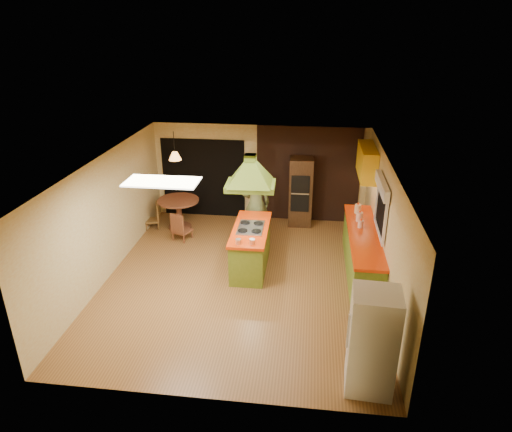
# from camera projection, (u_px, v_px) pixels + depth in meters

# --- Properties ---
(ground) EXTENTS (6.50, 6.50, 0.00)m
(ground) POSITION_uv_depth(u_px,v_px,m) (242.00, 279.00, 9.40)
(ground) COLOR #8F5E2F
(ground) RESTS_ON ground
(room_walls) EXTENTS (5.50, 6.50, 6.50)m
(room_walls) POSITION_uv_depth(u_px,v_px,m) (241.00, 224.00, 8.90)
(room_walls) COLOR beige
(room_walls) RESTS_ON ground
(ceiling_plane) EXTENTS (6.50, 6.50, 0.00)m
(ceiling_plane) POSITION_uv_depth(u_px,v_px,m) (240.00, 162.00, 8.40)
(ceiling_plane) COLOR silver
(ceiling_plane) RESTS_ON room_walls
(brick_panel) EXTENTS (2.64, 0.03, 2.50)m
(brick_panel) POSITION_uv_depth(u_px,v_px,m) (308.00, 175.00, 11.70)
(brick_panel) COLOR #381E14
(brick_panel) RESTS_ON ground
(nook_opening) EXTENTS (2.20, 0.03, 2.10)m
(nook_opening) POSITION_uv_depth(u_px,v_px,m) (204.00, 178.00, 12.09)
(nook_opening) COLOR black
(nook_opening) RESTS_ON ground
(right_counter) EXTENTS (0.62, 3.05, 0.92)m
(right_counter) POSITION_uv_depth(u_px,v_px,m) (362.00, 252.00, 9.49)
(right_counter) COLOR olive
(right_counter) RESTS_ON ground
(upper_cabinets) EXTENTS (0.34, 1.40, 0.70)m
(upper_cabinets) POSITION_uv_depth(u_px,v_px,m) (367.00, 162.00, 10.34)
(upper_cabinets) COLOR yellow
(upper_cabinets) RESTS_ON room_walls
(window_right) EXTENTS (0.12, 1.35, 1.06)m
(window_right) POSITION_uv_depth(u_px,v_px,m) (382.00, 198.00, 8.76)
(window_right) COLOR black
(window_right) RESTS_ON room_walls
(fluor_panel) EXTENTS (1.20, 0.60, 0.03)m
(fluor_panel) POSITION_uv_depth(u_px,v_px,m) (162.00, 182.00, 7.44)
(fluor_panel) COLOR white
(fluor_panel) RESTS_ON ceiling_plane
(kitchen_island) EXTENTS (0.76, 1.84, 0.93)m
(kitchen_island) POSITION_uv_depth(u_px,v_px,m) (251.00, 247.00, 9.70)
(kitchen_island) COLOR olive
(kitchen_island) RESTS_ON ground
(range_hood) EXTENTS (1.00, 0.74, 0.79)m
(range_hood) POSITION_uv_depth(u_px,v_px,m) (250.00, 167.00, 8.99)
(range_hood) COLOR #58701C
(range_hood) RESTS_ON ceiling_plane
(man) EXTENTS (0.79, 0.64, 1.89)m
(man) POSITION_uv_depth(u_px,v_px,m) (256.00, 204.00, 10.67)
(man) COLOR #4F562D
(man) RESTS_ON ground
(refrigerator) EXTENTS (0.69, 0.66, 1.59)m
(refrigerator) POSITION_uv_depth(u_px,v_px,m) (372.00, 342.00, 6.35)
(refrigerator) COLOR white
(refrigerator) RESTS_ON ground
(wall_oven) EXTENTS (0.61, 0.62, 1.77)m
(wall_oven) POSITION_uv_depth(u_px,v_px,m) (300.00, 192.00, 11.61)
(wall_oven) COLOR #472B16
(wall_oven) RESTS_ON ground
(dining_table) EXTENTS (1.03, 1.03, 0.77)m
(dining_table) POSITION_uv_depth(u_px,v_px,m) (179.00, 208.00, 11.51)
(dining_table) COLOR brown
(dining_table) RESTS_ON ground
(chair_left) EXTENTS (0.46, 0.46, 0.67)m
(chair_left) POSITION_uv_depth(u_px,v_px,m) (151.00, 216.00, 11.58)
(chair_left) COLOR brown
(chair_left) RESTS_ON ground
(chair_near) EXTENTS (0.51, 0.51, 0.71)m
(chair_near) POSITION_uv_depth(u_px,v_px,m) (182.00, 226.00, 10.96)
(chair_near) COLOR brown
(chair_near) RESTS_ON ground
(pendant_lamp) EXTENTS (0.34, 0.34, 0.20)m
(pendant_lamp) POSITION_uv_depth(u_px,v_px,m) (175.00, 156.00, 10.97)
(pendant_lamp) COLOR #FF9E3F
(pendant_lamp) RESTS_ON ceiling_plane
(canister_large) EXTENTS (0.18, 0.18, 0.21)m
(canister_large) POSITION_uv_depth(u_px,v_px,m) (358.00, 209.00, 10.20)
(canister_large) COLOR #FEF3CC
(canister_large) RESTS_ON right_counter
(canister_medium) EXTENTS (0.15, 0.15, 0.20)m
(canister_medium) POSITION_uv_depth(u_px,v_px,m) (359.00, 217.00, 9.80)
(canister_medium) COLOR #FAE3C9
(canister_medium) RESTS_ON right_counter
(canister_small) EXTENTS (0.15, 0.15, 0.16)m
(canister_small) POSITION_uv_depth(u_px,v_px,m) (361.00, 224.00, 9.50)
(canister_small) COLOR #F7E0C7
(canister_small) RESTS_ON right_counter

